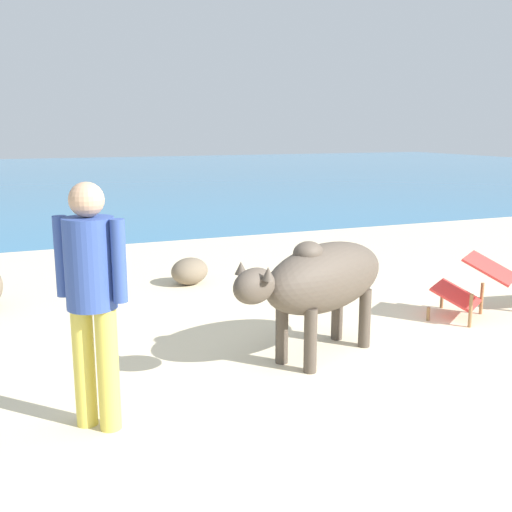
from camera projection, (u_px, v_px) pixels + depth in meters
name	position (u px, v px, depth m)	size (l,w,h in m)	color
sand_beach	(422.00, 407.00, 4.35)	(18.00, 14.00, 0.04)	beige
water_surface	(76.00, 179.00, 24.26)	(60.00, 36.00, 0.03)	teal
cow	(322.00, 279.00, 5.14)	(1.82, 1.13, 1.04)	#4C4238
deck_chair_far	(473.00, 283.00, 6.21)	(0.88, 0.93, 0.68)	olive
person_standing	(92.00, 288.00, 3.84)	(0.40, 0.37, 1.62)	#DBC64C
shore_rock_large	(190.00, 271.00, 7.68)	(0.51, 0.41, 0.34)	#756651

